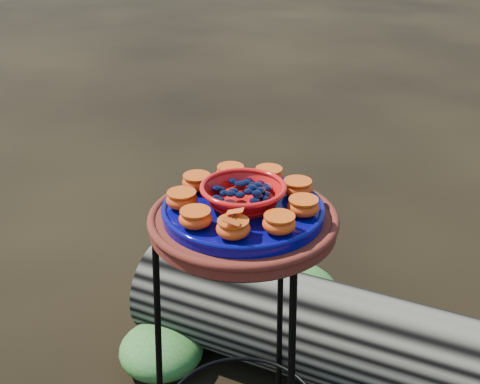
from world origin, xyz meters
The scene contains 18 objects.
plant_stand centered at (0.00, 0.00, 0.35)m, with size 0.44×0.44×0.70m, color black, non-canonical shape.
terracotta_saucer centered at (0.00, 0.00, 0.72)m, with size 0.41×0.41×0.03m, color #521407.
cobalt_plate centered at (0.00, 0.00, 0.74)m, with size 0.35×0.35×0.02m, color #030049.
red_bowl centered at (0.00, 0.00, 0.78)m, with size 0.18×0.18×0.05m, color red, non-canonical shape.
glass_gems centered at (0.00, 0.00, 0.82)m, with size 0.14×0.14×0.02m, color black, non-canonical shape.
orange_half_0 centered at (0.05, -0.12, 0.78)m, with size 0.07×0.07×0.04m, color #D34005.
orange_half_1 centered at (0.12, -0.06, 0.78)m, with size 0.07×0.07×0.04m, color #D34005.
orange_half_2 centered at (0.13, 0.03, 0.78)m, with size 0.07×0.07×0.04m, color #D34005.
orange_half_3 centered at (0.08, 0.10, 0.78)m, with size 0.07×0.07×0.04m, color #D34005.
orange_half_4 centered at (-0.01, 0.13, 0.78)m, with size 0.07×0.07×0.04m, color #D34005.
orange_half_5 centered at (-0.09, 0.10, 0.78)m, with size 0.07×0.07×0.04m, color #D34005.
orange_half_6 centered at (-0.13, 0.02, 0.78)m, with size 0.07×0.07×0.04m, color #D34005.
orange_half_7 centered at (-0.11, -0.07, 0.78)m, with size 0.07×0.07×0.04m, color #D34005.
orange_half_8 centered at (-0.04, -0.13, 0.78)m, with size 0.07×0.07×0.04m, color #D34005.
butterfly centered at (0.05, -0.12, 0.80)m, with size 0.07×0.05×0.01m, color #BF410F, non-canonical shape.
driftwood_log centered at (0.31, 0.41, 0.16)m, with size 1.70×0.45×0.32m, color black, non-canonical shape.
foliage_left centered at (-0.39, 0.17, 0.07)m, with size 0.27×0.27×0.13m, color #214D1B.
foliage_back centered at (-0.15, 0.62, 0.09)m, with size 0.35×0.35×0.18m, color #214D1B.
Camera 1 is at (0.56, -1.00, 1.36)m, focal length 45.00 mm.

